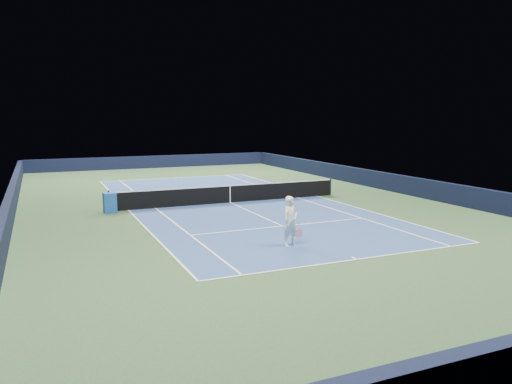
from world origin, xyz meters
name	(u,v)px	position (x,y,z in m)	size (l,w,h in m)	color
ground	(230,203)	(0.00, 0.00, 0.00)	(40.00, 40.00, 0.00)	#2E4C29
wall_far	(153,162)	(0.00, 19.82, 0.55)	(22.00, 0.35, 1.10)	black
wall_right	(390,182)	(10.82, 0.00, 0.55)	(0.35, 40.00, 1.10)	black
wall_left	(10,207)	(-10.82, 0.00, 0.55)	(0.35, 40.00, 1.10)	black
court_surface	(230,203)	(0.00, 0.00, 0.00)	(10.97, 23.77, 0.01)	navy
baseline_far	(175,178)	(0.00, 11.88, 0.01)	(10.97, 0.08, 0.00)	white
baseline_near	(357,259)	(0.00, -11.88, 0.01)	(10.97, 0.08, 0.00)	white
sideline_doubles_right	(317,196)	(5.49, 0.00, 0.01)	(0.08, 23.77, 0.00)	white
sideline_doubles_left	(128,210)	(-5.49, 0.00, 0.01)	(0.08, 23.77, 0.00)	white
sideline_singles_right	(296,198)	(4.12, 0.00, 0.01)	(0.08, 23.77, 0.00)	white
sideline_singles_left	(155,208)	(-4.12, 0.00, 0.01)	(0.08, 23.77, 0.00)	white
service_line_far	(196,187)	(0.00, 6.40, 0.01)	(8.23, 0.08, 0.00)	white
service_line_near	(283,226)	(0.00, -6.40, 0.01)	(8.23, 0.08, 0.00)	white
center_service_line	(230,202)	(0.00, 0.00, 0.01)	(0.08, 12.80, 0.00)	white
center_mark_far	(175,178)	(0.00, 11.73, 0.01)	(0.08, 0.30, 0.00)	white
center_mark_near	(354,258)	(0.00, -11.73, 0.01)	(0.08, 0.30, 0.00)	white
tennis_net	(230,194)	(0.00, 0.00, 0.50)	(12.90, 0.10, 1.07)	black
sponsor_cube	(110,203)	(-6.40, -0.26, 0.49)	(0.63, 0.57, 0.98)	#1C50AA
tennis_player	(291,221)	(-1.21, -9.42, 0.92)	(0.87, 1.35, 2.35)	white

